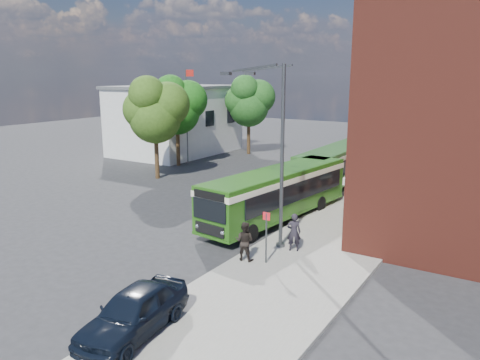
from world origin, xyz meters
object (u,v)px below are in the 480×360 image
Objects in this scene: parked_car at (134,312)px; street_lamp at (275,154)px; bus_front at (277,190)px; bus_rear at (339,162)px.

street_lamp is at bearing 82.73° from parked_car.
street_lamp reaches higher than parked_car.
street_lamp is 5.51m from bus_front.
street_lamp is 0.74× the size of bus_front.
bus_rear is (-0.17, 10.63, 0.00)m from bus_front.
bus_rear is 24.62m from parked_car.
street_lamp reaches higher than bus_front.
street_lamp is 0.73× the size of bus_rear.
bus_front is at bearing 91.14° from parked_car.
parked_car is (2.00, -13.88, -0.91)m from bus_front.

